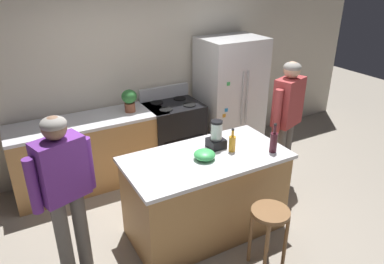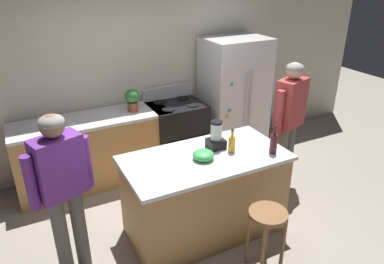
% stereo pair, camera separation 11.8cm
% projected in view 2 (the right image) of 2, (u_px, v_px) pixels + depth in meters
% --- Properties ---
extents(ground_plane, '(14.00, 14.00, 0.00)m').
position_uv_depth(ground_plane, '(204.00, 229.00, 4.08)').
color(ground_plane, '#9E9384').
extents(back_wall, '(8.00, 0.10, 2.70)m').
position_uv_depth(back_wall, '(138.00, 70.00, 5.09)').
color(back_wall, beige).
rests_on(back_wall, ground_plane).
extents(kitchen_island, '(1.68, 0.87, 0.93)m').
position_uv_depth(kitchen_island, '(205.00, 194.00, 3.89)').
color(kitchen_island, '#B7844C').
rests_on(kitchen_island, ground_plane).
extents(back_counter_run, '(2.00, 0.64, 0.93)m').
position_uv_depth(back_counter_run, '(95.00, 150.00, 4.81)').
color(back_counter_run, '#B7844C').
rests_on(back_counter_run, ground_plane).
extents(refrigerator, '(0.90, 0.73, 1.77)m').
position_uv_depth(refrigerator, '(233.00, 97.00, 5.47)').
color(refrigerator, silver).
rests_on(refrigerator, ground_plane).
extents(stove_range, '(0.76, 0.65, 1.11)m').
position_uv_depth(stove_range, '(177.00, 133.00, 5.27)').
color(stove_range, black).
rests_on(stove_range, ground_plane).
extents(person_by_island_left, '(0.59, 0.33, 1.63)m').
position_uv_depth(person_by_island_left, '(62.00, 184.00, 3.12)').
color(person_by_island_left, '#66605B').
rests_on(person_by_island_left, ground_plane).
extents(person_by_sink_right, '(0.59, 0.34, 1.67)m').
position_uv_depth(person_by_sink_right, '(289.00, 115.00, 4.47)').
color(person_by_sink_right, '#66605B').
rests_on(person_by_sink_right, ground_plane).
extents(bar_stool, '(0.36, 0.36, 0.65)m').
position_uv_depth(bar_stool, '(267.00, 225.00, 3.37)').
color(bar_stool, brown).
rests_on(bar_stool, ground_plane).
extents(potted_plant, '(0.20, 0.20, 0.30)m').
position_uv_depth(potted_plant, '(132.00, 98.00, 4.77)').
color(potted_plant, brown).
rests_on(potted_plant, back_counter_run).
extents(blender_appliance, '(0.17, 0.17, 0.31)m').
position_uv_depth(blender_appliance, '(216.00, 137.00, 3.81)').
color(blender_appliance, black).
rests_on(blender_appliance, kitchen_island).
extents(bottle_soda, '(0.07, 0.07, 0.26)m').
position_uv_depth(bottle_soda, '(232.00, 144.00, 3.74)').
color(bottle_soda, orange).
rests_on(bottle_soda, kitchen_island).
extents(bottle_wine, '(0.08, 0.08, 0.32)m').
position_uv_depth(bottle_wine, '(274.00, 143.00, 3.71)').
color(bottle_wine, '#471923').
rests_on(bottle_wine, kitchen_island).
extents(mixing_bowl, '(0.22, 0.22, 0.10)m').
position_uv_depth(mixing_bowl, '(203.00, 155.00, 3.62)').
color(mixing_bowl, '#3FB259').
rests_on(mixing_bowl, kitchen_island).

